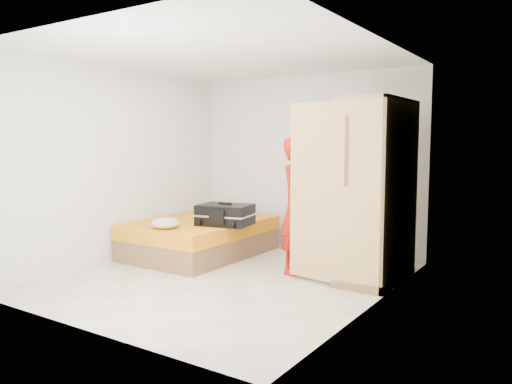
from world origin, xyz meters
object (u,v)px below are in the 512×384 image
Objects in this scene: suitcase at (225,215)px; bed at (201,237)px; person at (299,205)px; round_cushion at (166,223)px; wardrobe at (372,195)px.

bed is at bearing 155.77° from suitcase.
bed is 0.66m from suitcase.
round_cushion is at bearing 117.36° from person.
bed is at bearing 94.14° from round_cushion.
wardrobe is 2.02m from suitcase.
bed is 0.83m from round_cushion.
round_cushion is (-1.57, -0.69, -0.27)m from person.
person is 4.56× the size of round_cushion.
person is 2.11× the size of suitcase.
wardrobe is at bearing 19.11° from round_cushion.
bed is 1.20× the size of person.
wardrobe is at bearing 1.78° from bed.
person is at bearing -2.83° from bed.
suitcase reaches higher than bed.
suitcase is at bearing 95.76° from person.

